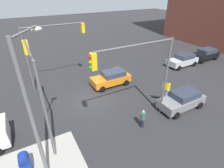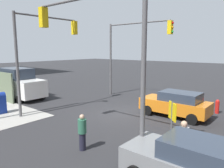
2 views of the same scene
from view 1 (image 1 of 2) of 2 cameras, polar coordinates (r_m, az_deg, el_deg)
The scene contains 14 objects.
ground_plane at distance 16.92m, azimuth -6.64°, elevation -5.36°, with size 120.00×120.00×0.00m, color #28282B.
traffic_signal_nw_corner at distance 12.09m, azimuth 9.67°, elevation 5.07°, with size 6.33×0.36×6.50m.
traffic_signal_se_corner at distance 18.44m, azimuth -19.41°, elevation 12.26°, with size 6.14×0.36×6.50m.
traffic_signal_ne_corner at distance 11.57m, azimuth -23.59°, elevation 1.34°, with size 0.36×5.04×6.50m.
street_lamp_corner at distance 8.99m, azimuth -24.40°, elevation -6.38°, with size 1.56×2.37×8.00m.
warning_sign_two_way at distance 15.92m, azimuth 17.13°, elevation -2.01°, with size 0.48×0.48×2.40m.
mailbox_blue at distance 11.97m, azimuth -26.54°, elevation -22.13°, with size 0.56×0.64×1.43m.
fire_hydrant at distance 21.89m, azimuth 1.05°, elevation 4.75°, with size 0.26×0.26×0.94m.
coupe_orange at distance 19.03m, azimuth -0.21°, elevation 1.99°, with size 4.24×2.02×1.62m.
sedan_gray at distance 16.62m, azimuth 21.94°, elevation -4.75°, with size 4.24×2.02×1.62m.
sedan_silver at distance 25.80m, azimuth 22.15°, elevation 7.30°, with size 4.33×2.02×1.62m.
sedan_black at distance 29.48m, azimuth 28.16°, elevation 8.57°, with size 4.44×2.02×1.62m.
pedestrian_crossing at distance 13.66m, azimuth 9.96°, elevation -11.07°, with size 0.36×0.36×1.57m.
pedestrian_waiting at distance 16.63m, azimuth 17.42°, elevation -3.60°, with size 0.36×0.36×1.74m.
Camera 1 is at (4.99, 13.05, 9.54)m, focal length 28.00 mm.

